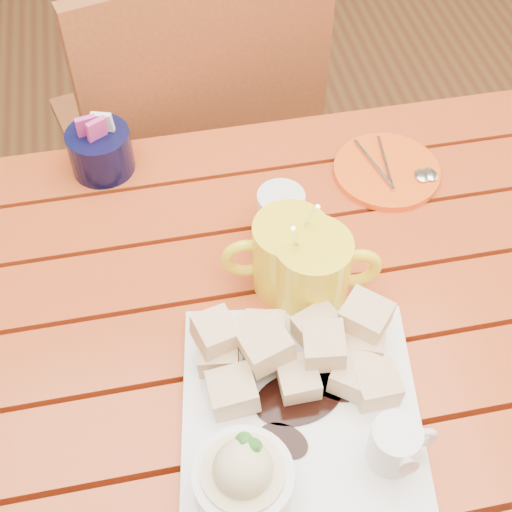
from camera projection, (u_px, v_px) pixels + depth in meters
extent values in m
cube|color=#A44415|center=(313.00, 497.00, 0.81)|extent=(1.20, 0.11, 0.03)
cube|color=#A44415|center=(290.00, 408.00, 0.88)|extent=(1.20, 0.11, 0.03)
cube|color=#A44415|center=(271.00, 331.00, 0.95)|extent=(1.20, 0.11, 0.03)
cube|color=#A44415|center=(254.00, 265.00, 1.02)|extent=(1.20, 0.11, 0.03)
cube|color=#A44415|center=(240.00, 207.00, 1.09)|extent=(1.20, 0.11, 0.03)
cube|color=#A44415|center=(227.00, 157.00, 1.16)|extent=(1.20, 0.11, 0.03)
cube|color=#A44415|center=(227.00, 173.00, 1.21)|extent=(1.12, 0.04, 0.08)
cylinder|color=#A44415|center=(485.00, 248.00, 1.52)|extent=(0.06, 0.06, 0.72)
cube|color=white|center=(300.00, 409.00, 0.85)|extent=(0.32, 0.32, 0.02)
cube|color=#C5883C|center=(324.00, 346.00, 0.84)|extent=(0.06, 0.06, 0.04)
cube|color=#C5883C|center=(320.00, 330.00, 0.89)|extent=(0.06, 0.06, 0.04)
cube|color=#C5883C|center=(356.00, 375.00, 0.85)|extent=(0.07, 0.07, 0.04)
cube|color=#C5883C|center=(266.00, 346.00, 0.84)|extent=(0.06, 0.06, 0.04)
cube|color=#C5883C|center=(264.00, 336.00, 0.88)|extent=(0.06, 0.06, 0.04)
cube|color=#C5883C|center=(362.00, 343.00, 0.88)|extent=(0.07, 0.07, 0.04)
cube|color=#C5883C|center=(233.00, 391.00, 0.84)|extent=(0.05, 0.05, 0.04)
cube|color=#C5883C|center=(218.00, 354.00, 0.87)|extent=(0.06, 0.06, 0.04)
cube|color=#C5883C|center=(376.00, 385.00, 0.84)|extent=(0.05, 0.05, 0.04)
cube|color=#C5883C|center=(298.00, 379.00, 0.85)|extent=(0.05, 0.05, 0.04)
cube|color=#C5883C|center=(215.00, 333.00, 0.85)|extent=(0.06, 0.06, 0.04)
cube|color=#C5883C|center=(365.00, 317.00, 0.86)|extent=(0.07, 0.07, 0.04)
cylinder|color=white|center=(243.00, 481.00, 0.77)|extent=(0.11, 0.11, 0.04)
cylinder|color=beige|center=(243.00, 477.00, 0.76)|extent=(0.09, 0.09, 0.03)
sphere|color=beige|center=(243.00, 469.00, 0.74)|extent=(0.06, 0.06, 0.06)
cone|color=#35812A|center=(255.00, 448.00, 0.73)|extent=(0.04, 0.04, 0.03)
cone|color=#35812A|center=(243.00, 442.00, 0.73)|extent=(0.03, 0.03, 0.03)
cylinder|color=white|center=(394.00, 444.00, 0.78)|extent=(0.06, 0.06, 0.06)
cylinder|color=black|center=(398.00, 434.00, 0.76)|extent=(0.04, 0.04, 0.01)
cone|color=white|center=(405.00, 460.00, 0.75)|extent=(0.02, 0.02, 0.03)
torus|color=white|center=(422.00, 438.00, 0.79)|extent=(0.04, 0.01, 0.04)
cylinder|color=yellow|center=(290.00, 255.00, 0.94)|extent=(0.10, 0.10, 0.11)
cylinder|color=black|center=(291.00, 232.00, 0.90)|extent=(0.08, 0.08, 0.01)
torus|color=yellow|center=(246.00, 258.00, 0.94)|extent=(0.07, 0.02, 0.07)
cylinder|color=silver|center=(301.00, 228.00, 0.92)|extent=(0.03, 0.07, 0.14)
cylinder|color=yellow|center=(311.00, 271.00, 0.92)|extent=(0.10, 0.10, 0.11)
cylinder|color=black|center=(314.00, 248.00, 0.89)|extent=(0.09, 0.09, 0.01)
torus|color=yellow|center=(356.00, 268.00, 0.93)|extent=(0.07, 0.02, 0.07)
cylinder|color=silver|center=(298.00, 247.00, 0.90)|extent=(0.04, 0.06, 0.15)
cylinder|color=white|center=(280.00, 215.00, 1.01)|extent=(0.07, 0.07, 0.08)
cylinder|color=white|center=(281.00, 197.00, 0.98)|extent=(0.05, 0.05, 0.01)
cone|color=white|center=(286.00, 219.00, 0.97)|extent=(0.03, 0.03, 0.03)
torus|color=white|center=(307.00, 210.00, 1.01)|extent=(0.05, 0.03, 0.05)
cylinder|color=black|center=(101.00, 151.00, 1.09)|extent=(0.10, 0.10, 0.07)
cube|color=#D13893|center=(87.00, 128.00, 1.06)|extent=(0.03, 0.02, 0.05)
cube|color=white|center=(103.00, 124.00, 1.06)|extent=(0.03, 0.02, 0.05)
cube|color=#D13893|center=(97.00, 132.00, 1.05)|extent=(0.03, 0.03, 0.05)
cylinder|color=#FD5916|center=(387.00, 171.00, 1.11)|extent=(0.17, 0.17, 0.01)
cylinder|color=silver|center=(374.00, 164.00, 1.11)|extent=(0.03, 0.12, 0.01)
cylinder|color=silver|center=(386.00, 163.00, 1.11)|extent=(0.02, 0.12, 0.01)
ellipsoid|color=silver|center=(422.00, 175.00, 1.09)|extent=(0.02, 0.03, 0.01)
ellipsoid|color=silver|center=(430.00, 174.00, 1.09)|extent=(0.02, 0.03, 0.01)
cube|color=brown|center=(180.00, 137.00, 1.58)|extent=(0.56, 0.56, 0.03)
cylinder|color=brown|center=(228.00, 140.00, 1.93)|extent=(0.04, 0.04, 0.46)
cylinder|color=brown|center=(88.00, 185.00, 1.83)|extent=(0.04, 0.04, 0.46)
cylinder|color=brown|center=(295.00, 240.00, 1.71)|extent=(0.04, 0.04, 0.46)
cylinder|color=brown|center=(140.00, 297.00, 1.60)|extent=(0.04, 0.04, 0.46)
cube|color=brown|center=(211.00, 98.00, 1.26)|extent=(0.45, 0.14, 0.48)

